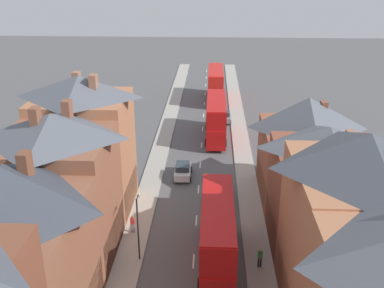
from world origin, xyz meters
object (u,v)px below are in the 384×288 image
(double_decker_bus_mid_street, at_px, (216,118))
(car_near_blue, at_px, (224,116))
(pedestrian_mid_left, at_px, (260,257))
(street_lamp, at_px, (138,224))
(double_decker_bus_lead, at_px, (217,234))
(car_near_silver, at_px, (216,193))
(pedestrian_mid_right, at_px, (133,223))
(double_decker_bus_far_approaching, at_px, (216,84))
(car_parked_right_a, at_px, (183,170))

(double_decker_bus_mid_street, xyz_separation_m, car_near_blue, (1.31, 6.81, -2.00))
(pedestrian_mid_left, xyz_separation_m, street_lamp, (-9.33, 0.68, 2.21))
(pedestrian_mid_left, bearing_deg, street_lamp, 175.81)
(car_near_blue, bearing_deg, double_decker_bus_mid_street, -100.89)
(double_decker_bus_lead, relative_size, car_near_blue, 2.60)
(car_near_silver, height_order, pedestrian_mid_right, pedestrian_mid_right)
(pedestrian_mid_left, distance_m, pedestrian_mid_right, 11.29)
(car_near_silver, relative_size, pedestrian_mid_left, 2.84)
(pedestrian_mid_left, bearing_deg, double_decker_bus_far_approaching, 94.19)
(car_near_silver, height_order, pedestrian_mid_left, pedestrian_mid_left)
(street_lamp, bearing_deg, car_parked_right_a, 80.55)
(double_decker_bus_mid_street, height_order, car_parked_right_a, double_decker_bus_mid_street)
(double_decker_bus_lead, xyz_separation_m, car_near_silver, (0.01, 10.16, -2.00))
(double_decker_bus_mid_street, bearing_deg, car_parked_right_a, -106.82)
(car_parked_right_a, relative_size, pedestrian_mid_right, 2.43)
(pedestrian_mid_left, height_order, pedestrian_mid_right, same)
(double_decker_bus_mid_street, relative_size, pedestrian_mid_left, 6.71)
(double_decker_bus_lead, bearing_deg, car_parked_right_a, 103.34)
(pedestrian_mid_right, height_order, street_lamp, street_lamp)
(double_decker_bus_far_approaching, distance_m, pedestrian_mid_left, 44.95)
(double_decker_bus_mid_street, height_order, car_near_blue, double_decker_bus_mid_street)
(car_near_blue, xyz_separation_m, street_lamp, (-7.35, -33.40, 2.43))
(double_decker_bus_far_approaching, height_order, pedestrian_mid_left, double_decker_bus_far_approaching)
(double_decker_bus_far_approaching, bearing_deg, car_near_blue, -83.03)
(double_decker_bus_lead, xyz_separation_m, car_parked_right_a, (-3.59, 15.14, -2.00))
(double_decker_bus_mid_street, bearing_deg, pedestrian_mid_right, -107.32)
(double_decker_bus_far_approaching, bearing_deg, double_decker_bus_lead, -90.00)
(car_near_blue, bearing_deg, car_near_silver, -93.14)
(double_decker_bus_far_approaching, relative_size, street_lamp, 1.96)
(double_decker_bus_lead, height_order, car_parked_right_a, double_decker_bus_lead)
(double_decker_bus_mid_street, relative_size, car_near_silver, 2.36)
(car_near_blue, relative_size, pedestrian_mid_left, 2.58)
(double_decker_bus_mid_street, distance_m, car_parked_right_a, 12.57)
(street_lamp, bearing_deg, car_near_blue, 77.59)
(double_decker_bus_mid_street, xyz_separation_m, car_parked_right_a, (-3.59, -11.88, -2.00))
(double_decker_bus_lead, xyz_separation_m, car_near_blue, (1.31, 33.83, -2.00))
(double_decker_bus_lead, bearing_deg, car_near_silver, 89.95)
(double_decker_bus_lead, distance_m, car_near_silver, 10.36)
(double_decker_bus_mid_street, bearing_deg, car_near_blue, 79.11)
(car_parked_right_a, xyz_separation_m, street_lamp, (-2.45, -14.72, 2.42))
(double_decker_bus_far_approaching, xyz_separation_m, car_near_silver, (0.01, -34.37, -2.00))
(car_near_blue, xyz_separation_m, pedestrian_mid_right, (-8.49, -29.84, 0.22))
(street_lamp, bearing_deg, double_decker_bus_lead, -4.04)
(double_decker_bus_mid_street, bearing_deg, car_near_silver, -89.97)
(car_near_silver, bearing_deg, street_lamp, -121.85)
(double_decker_bus_mid_street, relative_size, car_parked_right_a, 2.76)
(car_near_silver, bearing_deg, car_near_blue, 86.86)
(double_decker_bus_lead, height_order, double_decker_bus_far_approaching, same)
(car_near_silver, relative_size, street_lamp, 0.83)
(double_decker_bus_far_approaching, xyz_separation_m, pedestrian_mid_right, (-7.18, -40.55, -1.78))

